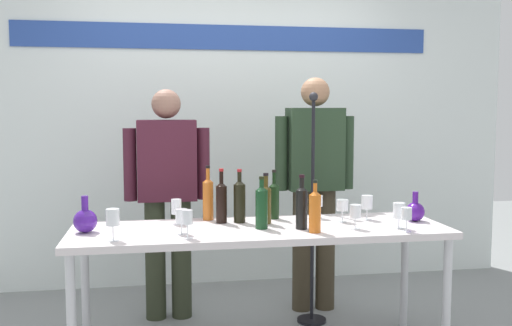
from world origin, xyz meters
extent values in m
cube|color=white|center=(0.00, 1.54, 1.50)|extent=(4.85, 0.10, 3.00)
cube|color=#2B4B9E|center=(0.00, 1.49, 2.05)|extent=(3.40, 0.01, 0.20)
cube|color=silver|center=(0.00, 0.00, 0.76)|extent=(2.19, 0.68, 0.04)
cylinder|color=silver|center=(-1.04, -0.29, 0.37)|extent=(0.05, 0.05, 0.74)
cylinder|color=silver|center=(1.04, -0.29, 0.37)|extent=(0.05, 0.05, 0.74)
cylinder|color=silver|center=(-1.04, 0.29, 0.37)|extent=(0.05, 0.05, 0.74)
cylinder|color=silver|center=(1.04, 0.29, 0.37)|extent=(0.05, 0.05, 0.74)
sphere|color=#471C8E|center=(-0.99, 0.02, 0.84)|extent=(0.13, 0.13, 0.13)
cylinder|color=#471C8E|center=(-0.99, 0.02, 0.94)|extent=(0.04, 0.04, 0.09)
sphere|color=#491685|center=(0.97, 0.02, 0.84)|extent=(0.12, 0.12, 0.12)
cylinder|color=#491685|center=(0.97, 0.02, 0.92)|extent=(0.04, 0.04, 0.08)
cylinder|color=#2E3423|center=(-0.61, 0.72, 0.42)|extent=(0.14, 0.14, 0.84)
cylinder|color=#2E3423|center=(-0.43, 0.72, 0.42)|extent=(0.14, 0.14, 0.84)
cube|color=#481B2B|center=(-0.52, 0.72, 1.11)|extent=(0.40, 0.22, 0.55)
cylinder|color=#481B2B|center=(-0.77, 0.72, 1.09)|extent=(0.09, 0.09, 0.50)
cylinder|color=#481B2B|center=(-0.28, 0.72, 1.09)|extent=(0.09, 0.09, 0.50)
sphere|color=#956A59|center=(-0.52, 0.72, 1.50)|extent=(0.20, 0.20, 0.20)
cylinder|color=#3C3323|center=(0.44, 0.72, 0.44)|extent=(0.14, 0.14, 0.89)
cylinder|color=#3C3323|center=(0.61, 0.72, 0.44)|extent=(0.14, 0.14, 0.89)
cube|color=#273C26|center=(0.52, 0.72, 1.18)|extent=(0.39, 0.22, 0.59)
cylinder|color=#273C26|center=(0.28, 0.72, 1.15)|extent=(0.09, 0.09, 0.53)
cylinder|color=#273C26|center=(0.77, 0.72, 1.15)|extent=(0.09, 0.09, 0.53)
sphere|color=#A37455|center=(0.52, 0.72, 1.59)|extent=(0.21, 0.21, 0.21)
cylinder|color=black|center=(-0.10, 0.16, 0.89)|extent=(0.07, 0.07, 0.23)
cone|color=black|center=(-0.10, 0.16, 1.02)|extent=(0.07, 0.07, 0.03)
cylinder|color=black|center=(-0.10, 0.16, 1.05)|extent=(0.03, 0.03, 0.08)
cylinder|color=#AE2327|center=(-0.10, 0.16, 1.10)|extent=(0.03, 0.03, 0.02)
cylinder|color=#12391B|center=(0.00, -0.04, 0.89)|extent=(0.07, 0.07, 0.22)
cone|color=#12391B|center=(0.00, -0.04, 1.01)|extent=(0.07, 0.07, 0.03)
cylinder|color=#12391B|center=(0.00, -0.04, 1.03)|extent=(0.03, 0.03, 0.06)
cylinder|color=black|center=(0.00, -0.04, 1.07)|extent=(0.03, 0.03, 0.02)
cylinder|color=#CC6620|center=(-0.28, 0.27, 0.90)|extent=(0.07, 0.07, 0.24)
cone|color=#CC6620|center=(-0.28, 0.27, 1.03)|extent=(0.07, 0.07, 0.03)
cylinder|color=#CC6620|center=(-0.28, 0.27, 1.06)|extent=(0.02, 0.02, 0.09)
cylinder|color=black|center=(-0.28, 0.27, 1.11)|extent=(0.03, 0.03, 0.02)
cylinder|color=black|center=(0.23, -0.09, 0.89)|extent=(0.07, 0.07, 0.23)
cone|color=black|center=(0.23, -0.09, 1.01)|extent=(0.07, 0.07, 0.03)
cylinder|color=black|center=(0.23, -0.09, 1.04)|extent=(0.03, 0.03, 0.07)
cylinder|color=black|center=(0.23, -0.09, 1.08)|extent=(0.03, 0.03, 0.02)
cylinder|color=black|center=(-0.21, 0.16, 0.89)|extent=(0.07, 0.07, 0.23)
cone|color=black|center=(-0.21, 0.16, 1.01)|extent=(0.07, 0.07, 0.03)
cylinder|color=black|center=(-0.21, 0.16, 1.05)|extent=(0.02, 0.02, 0.09)
cylinder|color=#B01E20|center=(-0.21, 0.16, 1.10)|extent=(0.03, 0.03, 0.02)
cylinder|color=#D1651B|center=(0.28, -0.19, 0.88)|extent=(0.07, 0.07, 0.21)
cone|color=#D1651B|center=(0.28, -0.19, 1.00)|extent=(0.07, 0.07, 0.03)
cylinder|color=#D1651B|center=(0.28, -0.19, 1.02)|extent=(0.02, 0.02, 0.07)
cylinder|color=black|center=(0.28, -0.19, 1.06)|extent=(0.03, 0.03, 0.02)
cylinder|color=#433712|center=(0.05, 0.10, 0.88)|extent=(0.07, 0.07, 0.21)
cone|color=#433712|center=(0.05, 0.10, 1.00)|extent=(0.07, 0.07, 0.03)
cylinder|color=#433712|center=(0.05, 0.10, 1.03)|extent=(0.03, 0.03, 0.08)
cylinder|color=black|center=(0.05, 0.10, 1.08)|extent=(0.03, 0.03, 0.02)
cylinder|color=black|center=(0.13, 0.24, 0.88)|extent=(0.06, 0.06, 0.21)
cone|color=black|center=(0.13, 0.24, 0.99)|extent=(0.06, 0.06, 0.03)
cylinder|color=black|center=(0.13, 0.24, 1.03)|extent=(0.02, 0.02, 0.09)
cylinder|color=black|center=(0.13, 0.24, 1.08)|extent=(0.03, 0.03, 0.02)
cylinder|color=white|center=(-0.48, 0.17, 0.78)|extent=(0.05, 0.05, 0.00)
cylinder|color=white|center=(-0.48, 0.17, 0.81)|extent=(0.01, 0.01, 0.06)
cylinder|color=white|center=(-0.48, 0.17, 0.88)|extent=(0.06, 0.06, 0.09)
cylinder|color=white|center=(-0.44, -0.23, 0.78)|extent=(0.06, 0.06, 0.00)
cylinder|color=white|center=(-0.44, -0.23, 0.82)|extent=(0.01, 0.01, 0.08)
cylinder|color=white|center=(-0.44, -0.23, 0.89)|extent=(0.06, 0.06, 0.08)
cylinder|color=white|center=(-0.46, -0.11, 0.78)|extent=(0.06, 0.06, 0.00)
cylinder|color=white|center=(-0.46, -0.11, 0.81)|extent=(0.01, 0.01, 0.06)
cylinder|color=white|center=(-0.46, -0.11, 0.88)|extent=(0.07, 0.07, 0.08)
cylinder|color=white|center=(-0.82, -0.21, 0.78)|extent=(0.06, 0.06, 0.00)
cylinder|color=white|center=(-0.82, -0.21, 0.82)|extent=(0.01, 0.01, 0.08)
cylinder|color=white|center=(-0.82, -0.21, 0.90)|extent=(0.07, 0.07, 0.09)
cylinder|color=white|center=(0.53, -0.14, 0.78)|extent=(0.06, 0.06, 0.00)
cylinder|color=white|center=(0.53, -0.14, 0.81)|extent=(0.01, 0.01, 0.06)
cylinder|color=white|center=(0.53, -0.14, 0.88)|extent=(0.07, 0.07, 0.08)
cylinder|color=white|center=(0.70, 0.11, 0.78)|extent=(0.06, 0.06, 0.00)
cylinder|color=white|center=(0.70, 0.11, 0.81)|extent=(0.01, 0.01, 0.07)
cylinder|color=white|center=(0.70, 0.11, 0.89)|extent=(0.07, 0.07, 0.08)
cylinder|color=white|center=(0.52, 0.06, 0.78)|extent=(0.06, 0.06, 0.00)
cylinder|color=white|center=(0.52, 0.06, 0.81)|extent=(0.01, 0.01, 0.07)
cylinder|color=white|center=(0.52, 0.06, 0.88)|extent=(0.07, 0.07, 0.07)
cylinder|color=white|center=(0.79, -0.17, 0.78)|extent=(0.06, 0.06, 0.00)
cylinder|color=white|center=(0.79, -0.17, 0.81)|extent=(0.01, 0.01, 0.06)
cylinder|color=white|center=(0.79, -0.17, 0.88)|extent=(0.07, 0.07, 0.09)
cylinder|color=white|center=(0.79, -0.27, 0.78)|extent=(0.06, 0.06, 0.00)
cylinder|color=white|center=(0.79, -0.27, 0.81)|extent=(0.01, 0.01, 0.07)
cylinder|color=white|center=(0.79, -0.27, 0.88)|extent=(0.06, 0.06, 0.07)
cylinder|color=white|center=(0.41, 0.21, 0.78)|extent=(0.06, 0.06, 0.00)
cylinder|color=white|center=(0.41, 0.21, 0.82)|extent=(0.01, 0.01, 0.07)
cylinder|color=white|center=(0.41, 0.21, 0.89)|extent=(0.06, 0.06, 0.07)
cylinder|color=black|center=(0.44, 0.47, 0.01)|extent=(0.20, 0.20, 0.02)
cylinder|color=black|center=(0.44, 0.47, 0.76)|extent=(0.02, 0.02, 1.52)
sphere|color=#232328|center=(0.44, 0.47, 1.55)|extent=(0.06, 0.06, 0.06)
camera|label=1|loc=(-0.58, -3.27, 1.47)|focal=40.48mm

